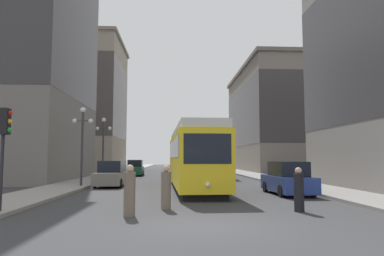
{
  "coord_description": "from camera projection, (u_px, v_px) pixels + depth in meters",
  "views": [
    {
      "loc": [
        -0.97,
        -10.54,
        2.0
      ],
      "look_at": [
        0.09,
        9.41,
        3.75
      ],
      "focal_mm": 32.4,
      "sensor_mm": 36.0,
      "label": 1
    }
  ],
  "objects": [
    {
      "name": "ground_plane",
      "position": [
        206.0,
        225.0,
        10.36
      ],
      "size": [
        200.0,
        200.0,
        0.0
      ],
      "primitive_type": "plane",
      "color": "#38383A"
    },
    {
      "name": "sidewalk_left",
      "position": [
        123.0,
        172.0,
        49.72
      ],
      "size": [
        3.15,
        120.0,
        0.15
      ],
      "primitive_type": "cube",
      "color": "gray",
      "rests_on": "ground"
    },
    {
      "name": "sidewalk_right",
      "position": [
        237.0,
        172.0,
        50.59
      ],
      "size": [
        3.15,
        120.0,
        0.15
      ],
      "primitive_type": "cube",
      "color": "gray",
      "rests_on": "ground"
    },
    {
      "name": "streetcar",
      "position": [
        193.0,
        157.0,
        22.65
      ],
      "size": [
        3.16,
        14.01,
        3.89
      ],
      "rotation": [
        0.0,
        0.0,
        0.04
      ],
      "color": "black",
      "rests_on": "ground"
    },
    {
      "name": "transit_bus",
      "position": [
        212.0,
        159.0,
        38.31
      ],
      "size": [
        2.96,
        11.76,
        3.45
      ],
      "rotation": [
        0.0,
        0.0,
        -0.03
      ],
      "color": "black",
      "rests_on": "ground"
    },
    {
      "name": "parked_car_left_near",
      "position": [
        112.0,
        174.0,
        24.91
      ],
      "size": [
        1.94,
        4.87,
        1.82
      ],
      "rotation": [
        0.0,
        0.0,
        -0.02
      ],
      "color": "black",
      "rests_on": "ground"
    },
    {
      "name": "parked_car_left_mid",
      "position": [
        135.0,
        168.0,
        39.95
      ],
      "size": [
        1.99,
        4.52,
        1.82
      ],
      "rotation": [
        0.0,
        0.0,
        0.03
      ],
      "color": "black",
      "rests_on": "ground"
    },
    {
      "name": "parked_car_right_far",
      "position": [
        288.0,
        179.0,
        19.22
      ],
      "size": [
        1.98,
        4.51,
        1.82
      ],
      "rotation": [
        0.0,
        0.0,
        3.17
      ],
      "color": "black",
      "rests_on": "ground"
    },
    {
      "name": "pedestrian_crossing_near",
      "position": [
        166.0,
        189.0,
        13.66
      ],
      "size": [
        0.39,
        0.39,
        1.72
      ],
      "rotation": [
        0.0,
        0.0,
        3.54
      ],
      "color": "#6B5B4C",
      "rests_on": "ground"
    },
    {
      "name": "pedestrian_crossing_far",
      "position": [
        299.0,
        191.0,
        13.05
      ],
      "size": [
        0.37,
        0.37,
        1.66
      ],
      "rotation": [
        0.0,
        0.0,
        4.11
      ],
      "color": "black",
      "rests_on": "ground"
    },
    {
      "name": "pedestrian_on_sidewalk",
      "position": [
        130.0,
        192.0,
        12.02
      ],
      "size": [
        0.4,
        0.4,
        1.78
      ],
      "rotation": [
        0.0,
        0.0,
        4.25
      ],
      "color": "#6B5B4C",
      "rests_on": "ground"
    },
    {
      "name": "traffic_light_near_left",
      "position": [
        4.0,
        132.0,
        12.42
      ],
      "size": [
        0.47,
        0.36,
        3.65
      ],
      "color": "#232328",
      "rests_on": "sidewalk_left"
    },
    {
      "name": "lamp_post_left_near",
      "position": [
        82.0,
        134.0,
        23.91
      ],
      "size": [
        1.41,
        0.36,
        5.39
      ],
      "color": "#333338",
      "rests_on": "sidewalk_left"
    },
    {
      "name": "lamp_post_left_far",
      "position": [
        103.0,
        139.0,
        31.06
      ],
      "size": [
        1.41,
        0.36,
        5.49
      ],
      "color": "#333338",
      "rests_on": "sidewalk_left"
    },
    {
      "name": "building_left_corner",
      "position": [
        26.0,
        17.0,
        32.52
      ],
      "size": [
        10.81,
        15.24,
        29.55
      ],
      "color": "slate",
      "rests_on": "ground"
    },
    {
      "name": "building_left_midblock",
      "position": [
        90.0,
        104.0,
        57.6
      ],
      "size": [
        10.82,
        15.29,
        21.5
      ],
      "color": "gray",
      "rests_on": "ground"
    },
    {
      "name": "building_right_midblock",
      "position": [
        288.0,
        119.0,
        55.97
      ],
      "size": [
        15.99,
        24.56,
        16.23
      ],
      "color": "slate",
      "rests_on": "ground"
    }
  ]
}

